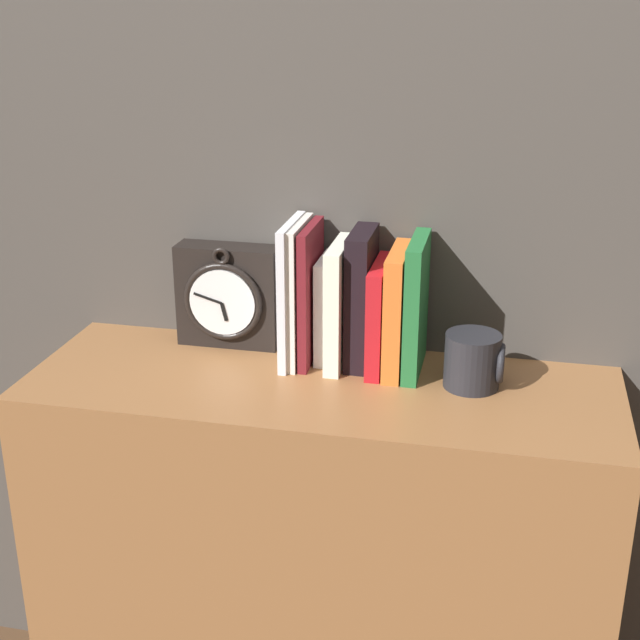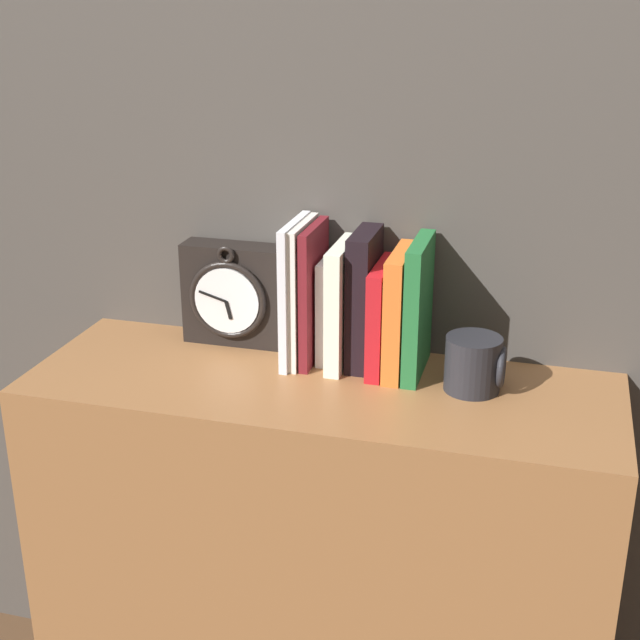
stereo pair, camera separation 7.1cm
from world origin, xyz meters
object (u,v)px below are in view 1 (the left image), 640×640
at_px(book_slot2_maroon, 311,294).
at_px(book_slot7_orange, 398,310).
at_px(clock, 228,296).
at_px(book_slot8_green, 416,306).
at_px(book_slot4_white, 339,304).
at_px(book_slot5_black, 361,298).
at_px(book_slot0_white, 292,292).
at_px(book_slot3_white, 326,308).
at_px(book_slot1_white, 300,292).
at_px(mug, 474,361).
at_px(book_slot6_red, 380,316).

bearing_deg(book_slot2_maroon, book_slot7_orange, -2.45).
xyz_separation_m(clock, book_slot2_maroon, (0.16, -0.04, 0.03)).
xyz_separation_m(book_slot2_maroon, book_slot8_green, (0.19, -0.01, -0.01)).
xyz_separation_m(book_slot4_white, book_slot5_black, (0.04, 0.01, 0.01)).
bearing_deg(clock, book_slot0_white, -17.40).
xyz_separation_m(book_slot0_white, book_slot3_white, (0.06, 0.02, -0.03)).
xyz_separation_m(book_slot5_black, book_slot8_green, (0.10, -0.01, -0.00)).
height_order(book_slot3_white, book_slot5_black, book_slot5_black).
xyz_separation_m(book_slot1_white, book_slot8_green, (0.20, -0.00, -0.01)).
height_order(book_slot0_white, mug, book_slot0_white).
bearing_deg(book_slot5_black, book_slot1_white, -175.09).
distance_m(book_slot0_white, book_slot8_green, 0.22).
bearing_deg(book_slot8_green, book_slot3_white, 172.25).
xyz_separation_m(book_slot0_white, book_slot4_white, (0.08, 0.00, -0.02)).
bearing_deg(book_slot0_white, clock, 162.60).
xyz_separation_m(book_slot7_orange, mug, (0.14, -0.05, -0.06)).
xyz_separation_m(book_slot0_white, book_slot6_red, (0.16, 0.00, -0.03)).
relative_size(book_slot1_white, book_slot6_red, 1.33).
height_order(book_slot7_orange, book_slot8_green, book_slot8_green).
bearing_deg(book_slot6_red, book_slot3_white, 168.39).
height_order(book_slot2_maroon, book_slot7_orange, book_slot2_maroon).
bearing_deg(book_slot6_red, book_slot4_white, 178.46).
distance_m(book_slot6_red, book_slot7_orange, 0.03).
bearing_deg(book_slot1_white, book_slot2_maroon, 6.78).
height_order(clock, book_slot1_white, book_slot1_white).
bearing_deg(book_slot7_orange, mug, -19.26).
relative_size(book_slot4_white, mug, 2.21).
relative_size(book_slot0_white, mug, 2.56).
distance_m(book_slot2_maroon, book_slot8_green, 0.19).
xyz_separation_m(clock, book_slot8_green, (0.35, -0.04, 0.02)).
xyz_separation_m(book_slot2_maroon, book_slot3_white, (0.02, 0.02, -0.03)).
bearing_deg(book_slot3_white, clock, 174.00).
relative_size(book_slot1_white, book_slot7_orange, 1.17).
bearing_deg(mug, book_slot1_white, 170.44).
height_order(book_slot6_red, book_slot7_orange, book_slot7_orange).
distance_m(book_slot2_maroon, book_slot5_black, 0.09).
height_order(book_slot5_black, book_slot8_green, book_slot5_black).
distance_m(clock, book_slot4_white, 0.22).
xyz_separation_m(clock, mug, (0.45, -0.09, -0.05)).
distance_m(book_slot7_orange, book_slot8_green, 0.03).
height_order(book_slot3_white, book_slot7_orange, book_slot7_orange).
distance_m(book_slot4_white, book_slot5_black, 0.04).
distance_m(book_slot0_white, book_slot1_white, 0.02).
distance_m(book_slot4_white, book_slot6_red, 0.07).
relative_size(book_slot4_white, book_slot6_red, 1.16).
bearing_deg(book_slot2_maroon, book_slot8_green, -2.03).
bearing_deg(book_slot3_white, book_slot8_green, -7.75).
height_order(book_slot1_white, book_slot5_black, book_slot1_white).
height_order(book_slot7_orange, mug, book_slot7_orange).
bearing_deg(book_slot6_red, book_slot2_maroon, 177.73).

